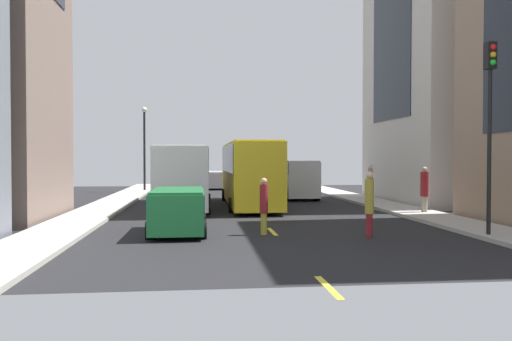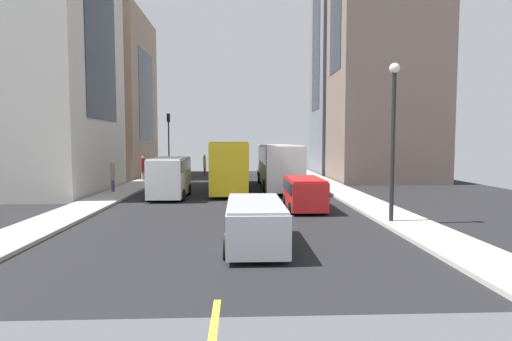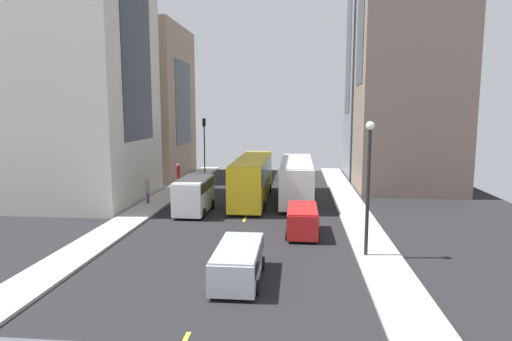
% 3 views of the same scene
% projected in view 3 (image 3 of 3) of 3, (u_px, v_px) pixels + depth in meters
% --- Properties ---
extents(ground_plane, '(41.82, 41.82, 0.00)m').
position_uv_depth(ground_plane, '(252.00, 205.00, 34.38)').
color(ground_plane, black).
extents(sidewalk_west, '(2.30, 44.00, 0.15)m').
position_uv_depth(sidewalk_west, '(351.00, 206.00, 33.63)').
color(sidewalk_west, '#B2ADA3').
rests_on(sidewalk_west, ground).
extents(sidewalk_east, '(2.30, 44.00, 0.15)m').
position_uv_depth(sidewalk_east, '(156.00, 202.00, 35.10)').
color(sidewalk_east, '#B2ADA3').
rests_on(sidewalk_east, ground).
extents(lane_stripe_0, '(0.16, 2.00, 0.01)m').
position_uv_depth(lane_stripe_0, '(269.00, 170.00, 55.08)').
color(lane_stripe_0, yellow).
rests_on(lane_stripe_0, ground).
extents(lane_stripe_1, '(0.16, 2.00, 0.01)m').
position_uv_depth(lane_stripe_1, '(264.00, 180.00, 46.80)').
color(lane_stripe_1, yellow).
rests_on(lane_stripe_1, ground).
extents(lane_stripe_2, '(0.16, 2.00, 0.01)m').
position_uv_depth(lane_stripe_2, '(257.00, 195.00, 38.52)').
color(lane_stripe_2, yellow).
rests_on(lane_stripe_2, ground).
extents(lane_stripe_3, '(0.16, 2.00, 0.01)m').
position_uv_depth(lane_stripe_3, '(245.00, 218.00, 30.23)').
color(lane_stripe_3, yellow).
rests_on(lane_stripe_3, ground).
extents(lane_stripe_4, '(0.16, 2.00, 0.01)m').
position_uv_depth(lane_stripe_4, '(225.00, 259.00, 21.95)').
color(lane_stripe_4, yellow).
rests_on(lane_stripe_4, ground).
extents(building_west_0, '(8.52, 7.89, 31.77)m').
position_uv_depth(building_west_0, '(388.00, 33.00, 47.53)').
color(building_west_0, slate).
rests_on(building_west_0, ground).
extents(building_east_0, '(6.71, 11.43, 16.59)m').
position_uv_depth(building_east_0, '(154.00, 103.00, 48.37)').
color(building_east_0, '#937760').
rests_on(building_east_0, ground).
extents(building_east_1, '(9.72, 11.26, 22.73)m').
position_uv_depth(building_east_1, '(78.00, 61.00, 34.53)').
color(building_east_1, beige).
rests_on(building_east_1, ground).
extents(city_bus_white, '(2.81, 11.49, 3.35)m').
position_uv_depth(city_bus_white, '(297.00, 176.00, 36.25)').
color(city_bus_white, silver).
rests_on(city_bus_white, ground).
extents(streetcar_yellow, '(2.70, 12.05, 3.59)m').
position_uv_depth(streetcar_yellow, '(252.00, 175.00, 35.94)').
color(streetcar_yellow, yellow).
rests_on(streetcar_yellow, ground).
extents(delivery_van_white, '(2.25, 5.01, 2.58)m').
position_uv_depth(delivery_van_white, '(194.00, 193.00, 31.66)').
color(delivery_van_white, white).
rests_on(delivery_van_white, ground).
extents(car_red_0, '(1.95, 4.11, 1.69)m').
position_uv_depth(car_red_0, '(302.00, 218.00, 26.11)').
color(car_red_0, red).
rests_on(car_red_0, ground).
extents(car_silver_1, '(2.08, 4.67, 1.56)m').
position_uv_depth(car_silver_1, '(238.00, 260.00, 19.03)').
color(car_silver_1, '#B7BABF').
rests_on(car_silver_1, ground).
extents(car_green_2, '(2.02, 4.11, 1.60)m').
position_uv_depth(car_green_2, '(296.00, 172.00, 46.46)').
color(car_green_2, '#1E7238').
rests_on(car_green_2, ground).
extents(pedestrian_walking_far, '(0.30, 0.30, 2.02)m').
position_uv_depth(pedestrian_walking_far, '(268.00, 169.00, 47.28)').
color(pedestrian_walking_far, gold).
rests_on(pedestrian_walking_far, ground).
extents(pedestrian_waiting_curb, '(0.30, 0.30, 2.26)m').
position_uv_depth(pedestrian_waiting_curb, '(237.00, 167.00, 48.56)').
color(pedestrian_waiting_curb, maroon).
rests_on(pedestrian_waiting_curb, ground).
extents(pedestrian_crossing_near, '(0.30, 0.30, 2.16)m').
position_uv_depth(pedestrian_crossing_near, '(148.00, 189.00, 34.29)').
color(pedestrian_crossing_near, '#593372').
rests_on(pedestrian_crossing_near, ground).
extents(pedestrian_crossing_mid, '(0.39, 0.39, 2.17)m').
position_uv_depth(pedestrian_crossing_mid, '(178.00, 174.00, 42.50)').
color(pedestrian_crossing_mid, gray).
rests_on(pedestrian_crossing_mid, ground).
extents(traffic_light_near_corner, '(0.32, 0.44, 6.45)m').
position_uv_depth(traffic_light_near_corner, '(204.00, 136.00, 49.27)').
color(traffic_light_near_corner, black).
rests_on(traffic_light_near_corner, ground).
extents(streetlamp_near, '(0.44, 0.44, 6.77)m').
position_uv_depth(streetlamp_near, '(369.00, 174.00, 21.54)').
color(streetlamp_near, black).
rests_on(streetlamp_near, ground).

